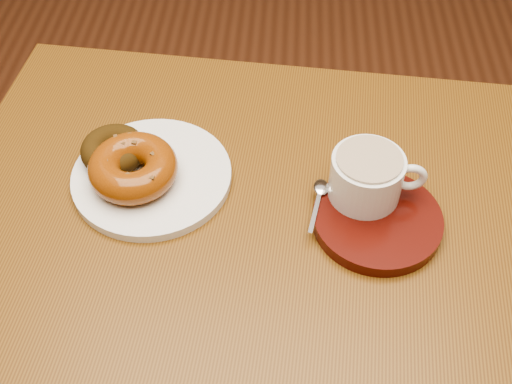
# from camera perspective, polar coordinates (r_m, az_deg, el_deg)

# --- Properties ---
(ground) EXTENTS (6.00, 6.00, 0.00)m
(ground) POSITION_cam_1_polar(r_m,az_deg,el_deg) (1.69, -0.67, -8.56)
(ground) COLOR brown
(ground) RESTS_ON ground
(cafe_table) EXTENTS (0.86, 0.67, 0.76)m
(cafe_table) POSITION_cam_1_polar(r_m,az_deg,el_deg) (0.97, -1.19, -5.47)
(cafe_table) COLOR brown
(cafe_table) RESTS_ON ground
(donut_plate) EXTENTS (0.24, 0.24, 0.01)m
(donut_plate) POSITION_cam_1_polar(r_m,az_deg,el_deg) (0.90, -9.23, 1.39)
(donut_plate) COLOR white
(donut_plate) RESTS_ON cafe_table
(donut_cinnamon) EXTENTS (0.09, 0.09, 0.03)m
(donut_cinnamon) POSITION_cam_1_polar(r_m,az_deg,el_deg) (0.92, -12.54, 3.68)
(donut_cinnamon) COLOR #38240B
(donut_cinnamon) RESTS_ON donut_plate
(donut_caramel) EXTENTS (0.15, 0.15, 0.04)m
(donut_caramel) POSITION_cam_1_polar(r_m,az_deg,el_deg) (0.88, -10.88, 2.14)
(donut_caramel) COLOR brown
(donut_caramel) RESTS_ON donut_plate
(saucer) EXTENTS (0.23, 0.23, 0.02)m
(saucer) POSITION_cam_1_polar(r_m,az_deg,el_deg) (0.85, 10.71, -2.46)
(saucer) COLOR #3D0D08
(saucer) RESTS_ON cafe_table
(coffee_cup) EXTENTS (0.13, 0.10, 0.07)m
(coffee_cup) POSITION_cam_1_polar(r_m,az_deg,el_deg) (0.84, 9.91, 1.39)
(coffee_cup) COLOR white
(coffee_cup) RESTS_ON saucer
(teaspoon) EXTENTS (0.03, 0.09, 0.01)m
(teaspoon) POSITION_cam_1_polar(r_m,az_deg,el_deg) (0.86, 5.70, 0.00)
(teaspoon) COLOR silver
(teaspoon) RESTS_ON saucer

